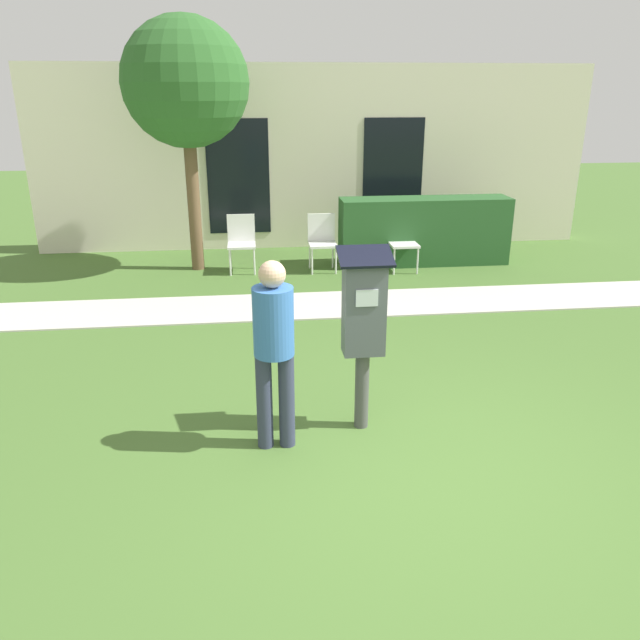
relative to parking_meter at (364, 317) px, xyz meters
The scene contains 10 objects.
ground_plane 1.32m from the parking_meter, 66.99° to the right, with size 40.00×40.00×0.00m, color #476B2D.
sidewalk 3.41m from the parking_meter, 84.18° to the left, with size 12.00×1.10×0.02m.
building_facade 6.78m from the parking_meter, 87.19° to the left, with size 10.00×0.26×3.20m.
parking_meter is the anchor object (origin of this frame).
person_standing 0.79m from the parking_meter, 162.92° to the right, with size 0.32×0.32×1.58m.
outdoor_chair_left 5.26m from the parking_meter, 101.48° to the left, with size 0.44×0.44×0.90m.
outdoor_chair_middle 5.08m from the parking_meter, 87.22° to the left, with size 0.44×0.44×0.90m.
outdoor_chair_right 5.15m from the parking_meter, 72.59° to the left, with size 0.44×0.44×0.90m.
hedge_row 5.63m from the parking_meter, 69.29° to the left, with size 2.81×0.60×1.10m.
tree 5.90m from the parking_meter, 108.38° to the left, with size 1.90×1.90×3.82m.
Camera 1 is at (-1.23, -3.96, 2.78)m, focal length 35.00 mm.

